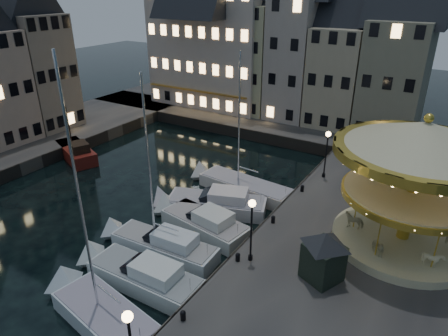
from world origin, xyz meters
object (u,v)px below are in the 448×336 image
Objects in this scene: motorboat_c at (160,244)px; motorboat_f at (241,186)px; carousel at (419,162)px; motorboat_e at (212,203)px; bollard_a at (183,315)px; bollard_b at (238,257)px; motorboat_a at (100,313)px; streetlamp_b at (252,222)px; bollard_c at (273,219)px; streetlamp_c at (327,148)px; ticket_kiosk at (325,248)px; motorboat_b at (140,275)px; bollard_d at (302,188)px; red_fishing_boat at (76,153)px; motorboat_d at (201,222)px.

motorboat_f is (0.31, 10.54, -0.15)m from motorboat_c.
motorboat_e is at bearing -175.44° from carousel.
motorboat_c reaches higher than motorboat_e.
bollard_a is 1.00× the size of bollard_b.
bollard_a is 0.04× the size of motorboat_a.
bollard_b is at bearing -45.90° from motorboat_e.
motorboat_c is 6.53m from motorboat_e.
streetlamp_b is at bearing -138.94° from carousel.
bollard_c is 0.06× the size of motorboat_e.
streetlamp_c is 1.20× the size of ticket_kiosk.
ticket_kiosk is at bearing 40.54° from motorboat_a.
motorboat_c is 17.09m from carousel.
bollard_a is at bearing -22.37° from motorboat_b.
motorboat_e is (-5.79, 5.97, -0.96)m from bollard_b.
bollard_d is 5.56m from motorboat_f.
streetlamp_c is 16.22m from motorboat_c.
bollard_a is 26.73m from red_fishing_boat.
bollard_c is at bearing -93.81° from streetlamp_c.
streetlamp_b reaches higher than bollard_b.
motorboat_d is at bearing 91.94° from motorboat_b.
bollard_d is 23.69m from red_fishing_boat.
streetlamp_c reaches higher than bollard_b.
bollard_c and bollard_d have the same top height.
motorboat_e is at bearing -95.15° from motorboat_f.
bollard_b is 0.07× the size of motorboat_b.
ticket_kiosk is at bearing 26.13° from motorboat_b.
ticket_kiosk is at bearing -38.54° from bollard_c.
motorboat_c is 3.87m from motorboat_d.
streetlamp_c is at bearing 137.54° from carousel.
motorboat_c reaches higher than bollard_d.
bollard_b is at bearing 5.54° from motorboat_c.
bollard_c is at bearing -42.58° from motorboat_f.
bollard_b is at bearing -140.19° from streetlamp_b.
streetlamp_b is 10.48m from carousel.
bollard_a is 0.08× the size of red_fishing_boat.
streetlamp_b reaches higher than motorboat_e.
streetlamp_c is 13.55m from ticket_kiosk.
red_fishing_boat is 29.08m from ticket_kiosk.
motorboat_d and motorboat_e have the same top height.
motorboat_d is at bearing -12.35° from red_fishing_boat.
red_fishing_boat is (-18.89, 14.19, 0.15)m from motorboat_a.
motorboat_f is (-5.43, 15.49, -1.07)m from bollard_a.
red_fishing_boat is 2.01× the size of ticket_kiosk.
bollard_c is 5.50m from bollard_d.
streetlamp_b reaches higher than bollard_a.
carousel is at bearing 60.84° from ticket_kiosk.
motorboat_c reaches higher than bollard_c.
bollard_a is 0.16× the size of ticket_kiosk.
motorboat_b is at bearing -153.87° from ticket_kiosk.
motorboat_c is at bearing -101.51° from motorboat_d.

